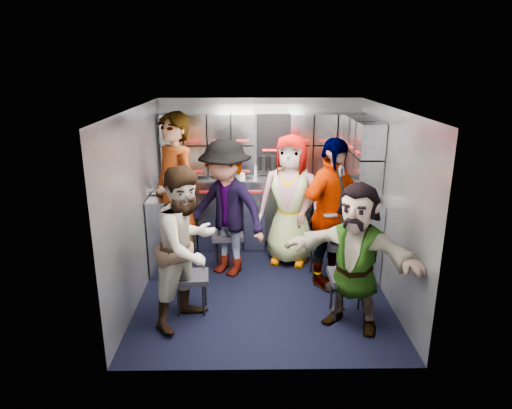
{
  "coord_description": "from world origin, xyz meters",
  "views": [
    {
      "loc": [
        -0.15,
        -4.87,
        2.57
      ],
      "look_at": [
        -0.08,
        0.35,
        0.93
      ],
      "focal_mm": 32.0,
      "sensor_mm": 36.0,
      "label": 1
    }
  ],
  "objects_px": {
    "attendant_arc_e": "(355,257)",
    "attendant_arc_b": "(226,209)",
    "jump_seat_center": "(289,228)",
    "jump_seat_near_left": "(191,279)",
    "jump_seat_mid_right": "(326,244)",
    "attendant_arc_c": "(290,200)",
    "attendant_arc_d": "(330,214)",
    "jump_seat_near_right": "(349,279)",
    "jump_seat_mid_left": "(227,237)",
    "attendant_standing": "(176,196)",
    "attendant_arc_a": "(187,247)"
  },
  "relations": [
    {
      "from": "attendant_arc_a",
      "to": "attendant_arc_c",
      "type": "relative_size",
      "value": 0.96
    },
    {
      "from": "attendant_arc_d",
      "to": "jump_seat_near_right",
      "type": "bearing_deg",
      "value": -122.31
    },
    {
      "from": "jump_seat_center",
      "to": "attendant_standing",
      "type": "bearing_deg",
      "value": -159.8
    },
    {
      "from": "attendant_arc_b",
      "to": "attendant_arc_e",
      "type": "bearing_deg",
      "value": -10.55
    },
    {
      "from": "jump_seat_center",
      "to": "attendant_arc_b",
      "type": "xyz_separation_m",
      "value": [
        -0.82,
        -0.52,
        0.45
      ]
    },
    {
      "from": "attendant_standing",
      "to": "jump_seat_mid_right",
      "type": "bearing_deg",
      "value": 47.21
    },
    {
      "from": "jump_seat_near_left",
      "to": "attendant_arc_d",
      "type": "xyz_separation_m",
      "value": [
        1.55,
        0.61,
        0.51
      ]
    },
    {
      "from": "jump_seat_mid_left",
      "to": "attendant_arc_b",
      "type": "distance_m",
      "value": 0.47
    },
    {
      "from": "attendant_arc_a",
      "to": "jump_seat_near_left",
      "type": "bearing_deg",
      "value": 32.96
    },
    {
      "from": "jump_seat_mid_left",
      "to": "attendant_arc_b",
      "type": "xyz_separation_m",
      "value": [
        0.0,
        -0.18,
        0.44
      ]
    },
    {
      "from": "jump_seat_mid_right",
      "to": "attendant_standing",
      "type": "distance_m",
      "value": 1.92
    },
    {
      "from": "jump_seat_near_left",
      "to": "jump_seat_center",
      "type": "distance_m",
      "value": 1.85
    },
    {
      "from": "jump_seat_mid_left",
      "to": "attendant_arc_c",
      "type": "height_order",
      "value": "attendant_arc_c"
    },
    {
      "from": "attendant_standing",
      "to": "attendant_arc_d",
      "type": "xyz_separation_m",
      "value": [
        1.83,
        -0.32,
        -0.13
      ]
    },
    {
      "from": "jump_seat_mid_right",
      "to": "attendant_arc_a",
      "type": "distance_m",
      "value": 1.87
    },
    {
      "from": "attendant_arc_d",
      "to": "jump_seat_mid_right",
      "type": "bearing_deg",
      "value": 50.11
    },
    {
      "from": "jump_seat_mid_right",
      "to": "jump_seat_near_right",
      "type": "relative_size",
      "value": 1.11
    },
    {
      "from": "jump_seat_near_left",
      "to": "jump_seat_near_right",
      "type": "distance_m",
      "value": 1.65
    },
    {
      "from": "attendant_arc_a",
      "to": "attendant_arc_d",
      "type": "distance_m",
      "value": 1.74
    },
    {
      "from": "attendant_arc_b",
      "to": "attendant_arc_e",
      "type": "relative_size",
      "value": 1.14
    },
    {
      "from": "attendant_standing",
      "to": "attendant_arc_a",
      "type": "relative_size",
      "value": 1.24
    },
    {
      "from": "jump_seat_near_left",
      "to": "jump_seat_mid_right",
      "type": "distance_m",
      "value": 1.74
    },
    {
      "from": "jump_seat_mid_left",
      "to": "attendant_arc_b",
      "type": "height_order",
      "value": "attendant_arc_b"
    },
    {
      "from": "jump_seat_mid_right",
      "to": "attendant_arc_d",
      "type": "relative_size",
      "value": 0.3
    },
    {
      "from": "jump_seat_near_left",
      "to": "attendant_arc_d",
      "type": "distance_m",
      "value": 1.74
    },
    {
      "from": "jump_seat_center",
      "to": "attendant_standing",
      "type": "distance_m",
      "value": 1.64
    },
    {
      "from": "jump_seat_center",
      "to": "attendant_arc_b",
      "type": "height_order",
      "value": "attendant_arc_b"
    },
    {
      "from": "jump_seat_near_left",
      "to": "attendant_standing",
      "type": "height_order",
      "value": "attendant_standing"
    },
    {
      "from": "attendant_arc_b",
      "to": "attendant_arc_d",
      "type": "relative_size",
      "value": 0.96
    },
    {
      "from": "jump_seat_near_right",
      "to": "attendant_arc_d",
      "type": "relative_size",
      "value": 0.27
    },
    {
      "from": "attendant_arc_c",
      "to": "attendant_arc_d",
      "type": "height_order",
      "value": "attendant_arc_d"
    },
    {
      "from": "jump_seat_near_left",
      "to": "attendant_arc_c",
      "type": "bearing_deg",
      "value": 47.98
    },
    {
      "from": "attendant_arc_b",
      "to": "attendant_arc_c",
      "type": "relative_size",
      "value": 1.0
    },
    {
      "from": "attendant_standing",
      "to": "jump_seat_near_left",
      "type": "bearing_deg",
      "value": -21.77
    },
    {
      "from": "attendant_arc_e",
      "to": "attendant_arc_b",
      "type": "bearing_deg",
      "value": 167.36
    },
    {
      "from": "jump_seat_center",
      "to": "attendant_arc_e",
      "type": "bearing_deg",
      "value": -74.22
    },
    {
      "from": "attendant_arc_a",
      "to": "attendant_arc_d",
      "type": "xyz_separation_m",
      "value": [
        1.55,
        0.79,
        0.07
      ]
    },
    {
      "from": "attendant_arc_b",
      "to": "attendant_arc_c",
      "type": "xyz_separation_m",
      "value": [
        0.82,
        0.34,
        0.0
      ]
    },
    {
      "from": "jump_seat_center",
      "to": "attendant_arc_b",
      "type": "distance_m",
      "value": 1.07
    },
    {
      "from": "jump_seat_center",
      "to": "jump_seat_mid_left",
      "type": "bearing_deg",
      "value": -157.34
    },
    {
      "from": "jump_seat_center",
      "to": "jump_seat_mid_right",
      "type": "distance_m",
      "value": 0.78
    },
    {
      "from": "jump_seat_center",
      "to": "attendant_arc_d",
      "type": "relative_size",
      "value": 0.26
    },
    {
      "from": "jump_seat_mid_left",
      "to": "attendant_arc_e",
      "type": "bearing_deg",
      "value": -47.15
    },
    {
      "from": "jump_seat_center",
      "to": "jump_seat_near_left",
      "type": "bearing_deg",
      "value": -128.29
    },
    {
      "from": "jump_seat_mid_left",
      "to": "attendant_standing",
      "type": "height_order",
      "value": "attendant_standing"
    },
    {
      "from": "jump_seat_near_left",
      "to": "attendant_arc_c",
      "type": "height_order",
      "value": "attendant_arc_c"
    },
    {
      "from": "attendant_arc_c",
      "to": "jump_seat_near_right",
      "type": "bearing_deg",
      "value": -54.79
    },
    {
      "from": "attendant_arc_d",
      "to": "jump_seat_mid_left",
      "type": "bearing_deg",
      "value": 117.59
    },
    {
      "from": "jump_seat_center",
      "to": "attendant_arc_c",
      "type": "height_order",
      "value": "attendant_arc_c"
    },
    {
      "from": "jump_seat_mid_right",
      "to": "attendant_arc_c",
      "type": "xyz_separation_m",
      "value": [
        -0.4,
        0.49,
        0.42
      ]
    }
  ]
}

